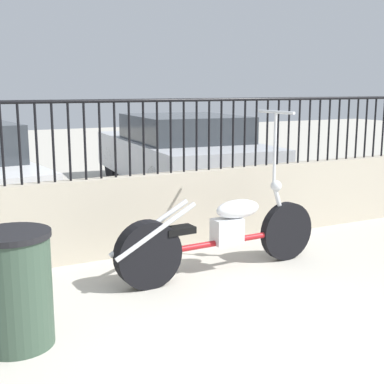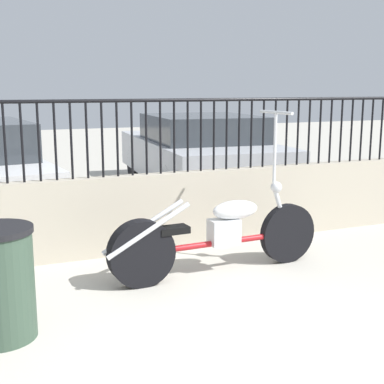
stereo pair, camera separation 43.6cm
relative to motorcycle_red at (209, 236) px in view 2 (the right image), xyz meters
name	(u,v)px [view 2 (the right image)]	position (x,y,z in m)	size (l,w,h in m)	color
ground_plane	(262,363)	(-0.36, -1.62, -0.37)	(40.00, 40.00, 0.00)	#B7B2A5
low_wall	(141,213)	(-0.36, 0.96, 0.04)	(8.35, 0.18, 0.83)	#B2A893
fence_railing	(139,126)	(-0.36, 0.96, 0.96)	(8.35, 0.04, 0.78)	black
motorcycle_red	(209,236)	(0.00, 0.00, 0.00)	(2.18, 0.52, 1.52)	black
car_silver	(199,152)	(1.57, 3.88, 0.29)	(2.18, 4.36, 1.28)	black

